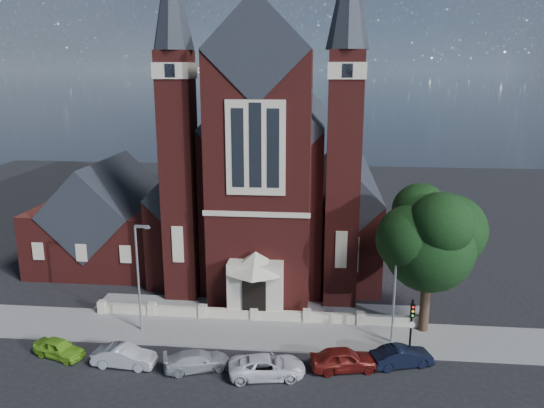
{
  "coord_description": "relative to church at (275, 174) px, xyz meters",
  "views": [
    {
      "loc": [
        4.99,
        -30.21,
        18.53
      ],
      "look_at": [
        0.81,
        12.0,
        7.81
      ],
      "focal_mm": 35.0,
      "sensor_mm": 36.0,
      "label": 1
    }
  ],
  "objects": [
    {
      "name": "church",
      "position": [
        0.0,
        0.0,
        0.0
      ],
      "size": [
        20.01,
        34.9,
        29.2
      ],
      "color": "#531916",
      "rests_on": "ground"
    },
    {
      "name": "street_tree",
      "position": [
        12.6,
        -17.23,
        -1.23
      ],
      "size": [
        6.4,
        6.6,
        10.7
      ],
      "color": "black",
      "rests_on": "ground"
    },
    {
      "name": "forecourt_wall",
      "position": [
        0.0,
        -16.44,
        -8.19
      ],
      "size": [
        24.0,
        0.4,
        0.9
      ],
      "primitive_type": "cube",
      "color": "#B8AA92",
      "rests_on": "ground"
    },
    {
      "name": "car_lime_van",
      "position": [
        -12.22,
        -22.97,
        -7.56
      ],
      "size": [
        3.93,
        2.54,
        1.24
      ],
      "primitive_type": "imported",
      "rotation": [
        0.0,
        0.0,
        1.25
      ],
      "color": "#73B624",
      "rests_on": "ground"
    },
    {
      "name": "parish_hall",
      "position": [
        -16.0,
        -4.94,
        -4.17
      ],
      "size": [
        12.0,
        12.2,
        10.24
      ],
      "color": "#531916",
      "rests_on": "ground"
    },
    {
      "name": "street_lamp_left",
      "position": [
        -7.91,
        -18.94,
        -3.59
      ],
      "size": [
        1.16,
        0.22,
        8.09
      ],
      "color": "gray",
      "rests_on": "ground"
    },
    {
      "name": "forecourt_paving",
      "position": [
        0.0,
        -14.44,
        -8.19
      ],
      "size": [
        26.0,
        3.0,
        0.14
      ],
      "primitive_type": "cube",
      "color": "slate",
      "rests_on": "ground"
    },
    {
      "name": "car_navy",
      "position": [
        10.29,
        -21.85,
        -7.52
      ],
      "size": [
        4.25,
        2.53,
        1.32
      ],
      "primitive_type": "imported",
      "rotation": [
        0.0,
        0.0,
        1.87
      ],
      "color": "black",
      "rests_on": "ground"
    },
    {
      "name": "traffic_signal",
      "position": [
        11.0,
        -20.52,
        -5.6
      ],
      "size": [
        0.28,
        0.42,
        4.0
      ],
      "color": "black",
      "rests_on": "ground"
    },
    {
      "name": "pavement_strip",
      "position": [
        0.0,
        -18.44,
        -8.19
      ],
      "size": [
        60.0,
        5.0,
        0.12
      ],
      "primitive_type": "cube",
      "color": "slate",
      "rests_on": "ground"
    },
    {
      "name": "car_dark_red",
      "position": [
        6.57,
        -22.68,
        -7.45
      ],
      "size": [
        4.61,
        2.59,
        1.48
      ],
      "primitive_type": "imported",
      "rotation": [
        0.0,
        0.0,
        1.77
      ],
      "color": "#621410",
      "rests_on": "ground"
    },
    {
      "name": "street_lamp_right",
      "position": [
        10.09,
        -18.94,
        -3.59
      ],
      "size": [
        1.16,
        0.22,
        8.09
      ],
      "color": "gray",
      "rests_on": "ground"
    },
    {
      "name": "ground",
      "position": [
        0.0,
        -7.94,
        -8.19
      ],
      "size": [
        120.0,
        120.0,
        0.0
      ],
      "primitive_type": "plane",
      "color": "black",
      "rests_on": "ground"
    },
    {
      "name": "car_silver_a",
      "position": [
        -7.49,
        -23.61,
        -7.51
      ],
      "size": [
        4.15,
        1.64,
        1.35
      ],
      "primitive_type": "imported",
      "rotation": [
        0.0,
        0.0,
        1.52
      ],
      "color": "#989A9F",
      "rests_on": "ground"
    },
    {
      "name": "car_white_suv",
      "position": [
        1.78,
        -23.91,
        -7.52
      ],
      "size": [
        5.08,
        2.97,
        1.33
      ],
      "primitive_type": "imported",
      "rotation": [
        0.0,
        0.0,
        1.74
      ],
      "color": "white",
      "rests_on": "ground"
    },
    {
      "name": "car_silver_b",
      "position": [
        -2.74,
        -23.55,
        -7.57
      ],
      "size": [
        4.56,
        3.04,
        1.23
      ],
      "primitive_type": "imported",
      "rotation": [
        0.0,
        0.0,
        1.91
      ],
      "color": "#94989B",
      "rests_on": "ground"
    }
  ]
}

